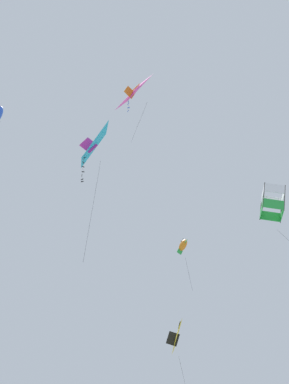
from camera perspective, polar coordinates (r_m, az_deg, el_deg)
kite_delta_upper_right at (r=31.34m, az=-6.21°, el=5.62°), size 3.70×2.01×10.53m
kite_delta_highest at (r=36.61m, az=-1.48°, el=11.85°), size 3.25×2.31×7.84m
kite_box_far_centre at (r=29.39m, az=15.12°, el=-1.22°), size 2.36×2.17×5.76m
kite_fish_low_drifter at (r=37.48m, az=4.64°, el=-6.40°), size 1.30×1.11×4.94m
kite_delta_near_right at (r=34.82m, az=3.81°, el=-16.90°), size 3.24×1.55×7.05m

